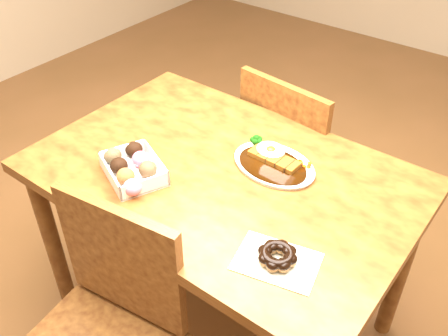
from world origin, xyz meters
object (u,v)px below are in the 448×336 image
Objects in this scene: chair_far at (297,157)px; donut_box at (132,168)px; table at (223,194)px; pon_de_ring at (277,256)px; katsu_curry_plate at (273,162)px; chair_near at (103,336)px.

chair_far reaches higher than donut_box.
table is 4.85× the size of donut_box.
table is 5.01× the size of pon_de_ring.
chair_far is 0.80m from donut_box.
katsu_curry_plate is at bearing 124.26° from pon_de_ring.
pon_de_ring is (0.36, 0.32, 0.29)m from chair_near.
donut_box is at bearing -136.27° from katsu_curry_plate.
chair_far is 1.00× the size of chair_near.
chair_far reaches higher than table.
chair_near is (0.00, -1.07, 0.00)m from chair_far.
donut_box is at bearing 177.00° from pon_de_ring.
katsu_curry_plate is at bearing 47.19° from table.
pon_de_ring is at bearing -3.00° from donut_box.
table is at bearing 147.78° from pon_de_ring.
table is 1.38× the size of chair_near.
chair_near is at bearing 96.28° from chair_far.
katsu_curry_plate is (0.13, -0.41, 0.29)m from chair_far.
table is 4.04× the size of katsu_curry_plate.
chair_far reaches higher than katsu_curry_plate.
table is 0.31m from donut_box.
chair_near reaches higher than table.
chair_near is at bearing -61.37° from donut_box.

